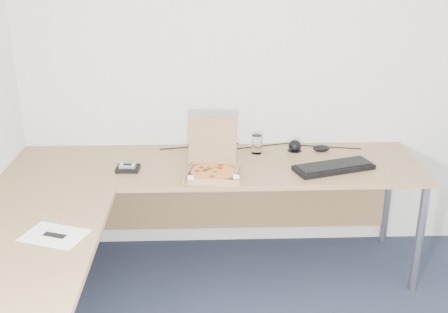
{
  "coord_description": "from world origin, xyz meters",
  "views": [
    {
      "loc": [
        -0.55,
        -1.69,
        1.96
      ],
      "look_at": [
        -0.45,
        1.28,
        0.82
      ],
      "focal_mm": 43.74,
      "sensor_mm": 36.0,
      "label": 1
    }
  ],
  "objects_px": {
    "keyboard": "(334,167)",
    "wallet": "(128,168)",
    "drinking_glass": "(257,144)",
    "desk": "(157,199)",
    "pizza_box": "(213,169)"
  },
  "relations": [
    {
      "from": "keyboard",
      "to": "wallet",
      "type": "distance_m",
      "value": 1.22
    },
    {
      "from": "desk",
      "to": "wallet",
      "type": "xyz_separation_m",
      "value": [
        -0.19,
        0.33,
        0.04
      ]
    },
    {
      "from": "desk",
      "to": "wallet",
      "type": "bearing_deg",
      "value": 120.05
    },
    {
      "from": "pizza_box",
      "to": "keyboard",
      "type": "xyz_separation_m",
      "value": [
        0.72,
        0.05,
        -0.02
      ]
    },
    {
      "from": "keyboard",
      "to": "wallet",
      "type": "relative_size",
      "value": 3.57
    },
    {
      "from": "wallet",
      "to": "drinking_glass",
      "type": "bearing_deg",
      "value": 21.36
    },
    {
      "from": "pizza_box",
      "to": "drinking_glass",
      "type": "bearing_deg",
      "value": 60.92
    },
    {
      "from": "pizza_box",
      "to": "wallet",
      "type": "relative_size",
      "value": 2.54
    },
    {
      "from": "keyboard",
      "to": "wallet",
      "type": "bearing_deg",
      "value": 160.38
    },
    {
      "from": "wallet",
      "to": "desk",
      "type": "bearing_deg",
      "value": -56.76
    },
    {
      "from": "drinking_glass",
      "to": "pizza_box",
      "type": "bearing_deg",
      "value": -129.43
    },
    {
      "from": "desk",
      "to": "pizza_box",
      "type": "relative_size",
      "value": 7.42
    },
    {
      "from": "drinking_glass",
      "to": "wallet",
      "type": "bearing_deg",
      "value": -161.83
    },
    {
      "from": "desk",
      "to": "keyboard",
      "type": "xyz_separation_m",
      "value": [
        1.02,
        0.3,
        0.04
      ]
    },
    {
      "from": "keyboard",
      "to": "wallet",
      "type": "height_order",
      "value": "keyboard"
    }
  ]
}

